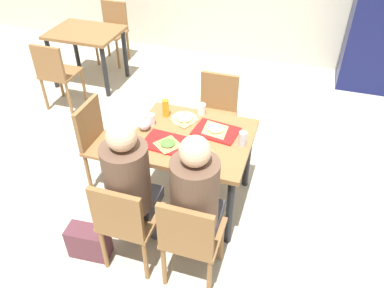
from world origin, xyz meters
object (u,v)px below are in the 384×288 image
(background_table, at_px, (86,40))
(soda_can, at_px, (243,139))
(paper_plate_center, at_px, (184,119))
(background_chair_near, at_px, (56,72))
(tray_red_far, at_px, (216,131))
(handbag, at_px, (89,242))
(foil_bundle, at_px, (144,125))
(pizza_slice_a, at_px, (168,144))
(chair_left_end, at_px, (101,139))
(background_chair_far, at_px, (113,27))
(plastic_cup_a, at_px, (202,109))
(drink_fridge, at_px, (382,15))
(plastic_cup_c, at_px, (151,120))
(tray_red_near, at_px, (166,143))
(main_table, at_px, (192,147))
(paper_plate_near_edge, at_px, (201,157))
(pizza_slice_c, at_px, (185,119))
(pizza_slice_d, at_px, (203,155))
(plastic_cup_b, at_px, (180,159))
(condiment_bottle, at_px, (166,108))
(person_in_red, at_px, (130,182))
(pizza_slice_b, at_px, (215,129))
(person_in_brown_jacket, at_px, (196,197))
(chair_far_side, at_px, (216,110))
(chair_near_left, at_px, (125,220))
(chair_near_right, at_px, (190,236))

(background_table, bearing_deg, soda_can, -35.60)
(paper_plate_center, height_order, background_chair_near, background_chair_near)
(tray_red_far, distance_m, handbag, 1.35)
(foil_bundle, bearing_deg, pizza_slice_a, -29.73)
(chair_left_end, height_order, background_chair_far, same)
(plastic_cup_a, distance_m, drink_fridge, 2.96)
(pizza_slice_a, xyz_separation_m, plastic_cup_c, (-0.24, 0.24, 0.03))
(paper_plate_center, relative_size, foil_bundle, 2.20)
(tray_red_near, height_order, background_chair_near, background_chair_near)
(main_table, relative_size, paper_plate_center, 4.40)
(tray_red_far, bearing_deg, handbag, -128.92)
(chair_left_end, distance_m, paper_plate_near_edge, 1.06)
(paper_plate_center, bearing_deg, tray_red_far, -18.36)
(handbag, xyz_separation_m, background_chair_near, (-1.42, 1.84, 0.36))
(pizza_slice_c, relative_size, pizza_slice_d, 0.92)
(pizza_slice_d, bearing_deg, plastic_cup_b, -132.44)
(pizza_slice_d, bearing_deg, paper_plate_center, 124.31)
(pizza_slice_d, bearing_deg, handbag, -140.96)
(main_table, relative_size, condiment_bottle, 6.05)
(person_in_red, distance_m, pizza_slice_b, 0.89)
(person_in_brown_jacket, bearing_deg, pizza_slice_d, 100.86)
(background_table, bearing_deg, pizza_slice_b, -36.74)
(chair_far_side, bearing_deg, chair_near_left, -98.59)
(chair_near_left, relative_size, handbag, 2.68)
(paper_plate_center, bearing_deg, background_chair_near, 156.96)
(pizza_slice_d, distance_m, plastic_cup_a, 0.60)
(paper_plate_near_edge, relative_size, pizza_slice_b, 0.79)
(pizza_slice_b, xyz_separation_m, plastic_cup_b, (-0.14, -0.49, 0.03))
(paper_plate_near_edge, xyz_separation_m, plastic_cup_a, (-0.17, 0.58, 0.05))
(paper_plate_center, relative_size, plastic_cup_b, 2.20)
(pizza_slice_d, bearing_deg, chair_near_left, -123.99)
(handbag, relative_size, background_table, 0.36)
(tray_red_near, xyz_separation_m, plastic_cup_c, (-0.22, 0.21, 0.04))
(handbag, bearing_deg, soda_can, 39.88)
(paper_plate_near_edge, bearing_deg, paper_plate_center, 122.30)
(tray_red_near, distance_m, condiment_bottle, 0.41)
(paper_plate_center, bearing_deg, pizza_slice_d, -55.69)
(pizza_slice_b, height_order, pizza_slice_c, pizza_slice_b)
(tray_red_near, relative_size, handbag, 1.12)
(plastic_cup_b, relative_size, foil_bundle, 1.00)
(chair_near_right, height_order, person_in_brown_jacket, person_in_brown_jacket)
(plastic_cup_c, distance_m, soda_can, 0.80)
(chair_near_right, xyz_separation_m, soda_can, (0.17, 0.82, 0.28))
(chair_near_left, bearing_deg, person_in_red, 90.00)
(drink_fridge, bearing_deg, pizza_slice_a, -119.48)
(soda_can, bearing_deg, plastic_cup_b, -135.85)
(person_in_red, bearing_deg, background_chair_near, 136.45)
(plastic_cup_b, bearing_deg, chair_left_end, 158.29)
(tray_red_far, bearing_deg, chair_near_right, -85.52)
(pizza_slice_c, xyz_separation_m, background_table, (-1.88, 1.55, -0.14))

